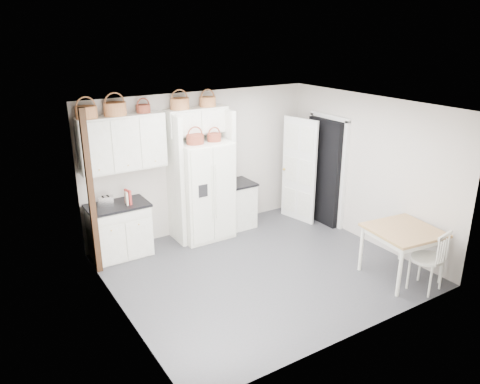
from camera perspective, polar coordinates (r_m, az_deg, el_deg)
floor at (r=7.60m, az=2.59°, el=-9.44°), size 4.50×4.50×0.00m
ceiling at (r=6.73m, az=2.93°, el=10.29°), size 4.50×4.50×0.00m
wall_back at (r=8.69m, az=-4.80°, el=3.61°), size 4.50×0.00×4.50m
wall_left at (r=6.14m, az=-14.81°, el=-3.97°), size 0.00×4.00×4.00m
wall_right at (r=8.49m, az=15.33°, el=2.57°), size 0.00×4.00×4.00m
refrigerator at (r=8.44m, az=-4.48°, el=0.25°), size 0.93×0.74×1.79m
base_cab_left at (r=8.12m, az=-14.47°, el=-4.63°), size 0.95×0.60×0.88m
base_cab_right at (r=9.03m, az=-0.15°, el=-1.57°), size 0.48×0.58×0.85m
dining_table at (r=7.64m, az=19.05°, el=-7.04°), size 1.07×1.07×0.80m
windsor_chair at (r=7.37m, az=21.86°, el=-7.51°), size 0.56×0.53×1.00m
counter_left at (r=7.94m, az=-14.75°, el=-1.60°), size 0.99×0.64×0.04m
counter_right at (r=8.87m, az=-0.15°, el=1.11°), size 0.52×0.62×0.04m
toaster at (r=7.87m, az=-16.04°, el=-1.11°), size 0.28×0.21×0.17m
cookbook_red at (r=7.87m, az=-13.49°, el=-0.58°), size 0.07×0.17×0.25m
cookbook_cream at (r=7.87m, az=-13.66°, el=-0.72°), size 0.05×0.15×0.22m
basket_upper_a at (r=7.59m, az=-18.21°, el=9.21°), size 0.33×0.33×0.19m
basket_upper_b at (r=7.70m, az=-14.98°, el=9.75°), size 0.35×0.35×0.21m
basket_upper_c at (r=7.86m, az=-11.70°, el=9.92°), size 0.23×0.23×0.13m
basket_bridge_a at (r=8.10m, az=-7.36°, el=10.63°), size 0.33×0.33×0.19m
basket_bridge_b at (r=8.34m, az=-3.97°, el=10.93°), size 0.29×0.29×0.17m
basket_fridge_a at (r=8.00m, az=-5.49°, el=6.42°), size 0.30×0.30×0.16m
basket_fridge_b at (r=8.17m, az=-3.16°, el=6.66°), size 0.25×0.25×0.14m
upper_cabinet at (r=7.83m, az=-14.16°, el=5.83°), size 1.40×0.34×0.90m
bridge_cabinet at (r=8.29m, az=-5.34°, el=8.67°), size 1.12×0.34×0.45m
fridge_panel_left at (r=8.21m, az=-7.89°, el=1.42°), size 0.08×0.60×2.30m
fridge_panel_right at (r=8.65m, az=-1.74°, el=2.55°), size 0.08×0.60×2.30m
trim_post at (r=7.37m, az=-17.71°, el=-0.24°), size 0.09×0.09×2.60m
doorway_void at (r=9.18m, az=10.26°, el=2.44°), size 0.18×0.85×2.05m
door_slab at (r=9.19m, az=7.20°, el=2.63°), size 0.21×0.79×2.05m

